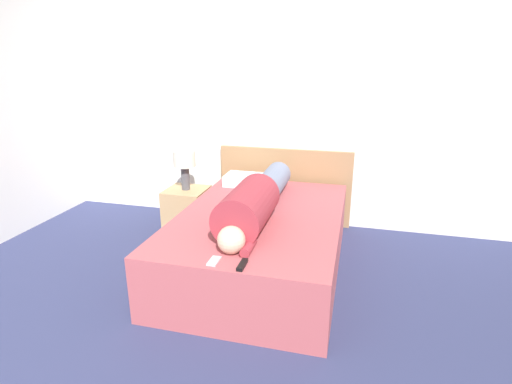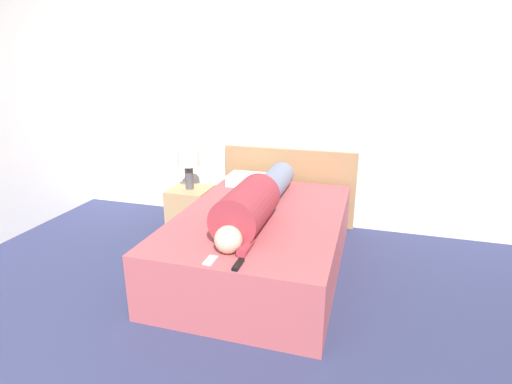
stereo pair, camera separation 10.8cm
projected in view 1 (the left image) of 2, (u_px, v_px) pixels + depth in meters
wall_back at (269, 109)px, 4.45m from camera, size 6.25×0.06×2.60m
bed at (260, 241)px, 3.59m from camera, size 1.40×2.10×0.53m
headboard at (284, 186)px, 4.60m from camera, size 1.52×0.04×0.87m
nightstand at (187, 208)px, 4.50m from camera, size 0.44×0.44×0.45m
table_lamp at (184, 162)px, 4.33m from camera, size 0.24×0.24×0.44m
person_lying at (256, 200)px, 3.37m from camera, size 0.37×1.76×0.37m
pillow_near_headboard at (253, 180)px, 4.29m from camera, size 0.60×0.30×0.11m
tv_remote at (242, 265)px, 2.60m from camera, size 0.04×0.15×0.02m
cell_phone at (214, 261)px, 2.67m from camera, size 0.06×0.13×0.01m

